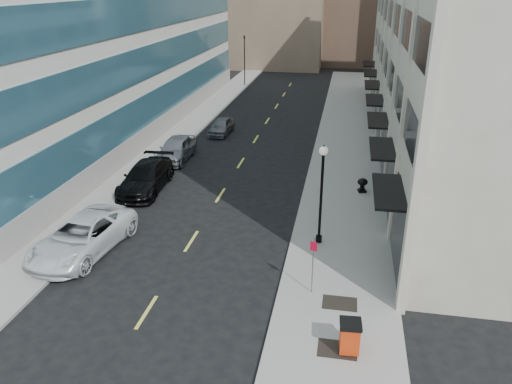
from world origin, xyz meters
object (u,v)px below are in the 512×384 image
(traffic_signal, at_px, (244,39))
(car_silver_sedan, at_px, (176,149))
(lamppost, at_px, (322,186))
(car_black_pickup, at_px, (146,177))
(trash_bin, at_px, (350,336))
(sign_post, at_px, (313,258))
(urn_planter, at_px, (362,184))
(car_white_van, at_px, (83,236))
(car_grey_sedan, at_px, (221,126))

(traffic_signal, bearing_deg, car_silver_sedan, -88.58)
(lamppost, bearing_deg, car_black_pickup, 155.27)
(lamppost, bearing_deg, trash_bin, -78.55)
(car_silver_sedan, distance_m, sign_post, 19.07)
(trash_bin, relative_size, urn_planter, 1.41)
(traffic_signal, relative_size, car_silver_sedan, 1.39)
(car_white_van, distance_m, car_black_pickup, 8.00)
(car_silver_sedan, xyz_separation_m, car_grey_sedan, (1.60, 7.21, -0.18))
(car_white_van, bearing_deg, trash_bin, -14.16)
(traffic_signal, height_order, urn_planter, traffic_signal)
(car_silver_sedan, height_order, urn_planter, car_silver_sedan)
(car_white_van, bearing_deg, car_black_pickup, 97.17)
(traffic_signal, distance_m, urn_planter, 35.52)
(car_white_van, distance_m, urn_planter, 16.60)
(traffic_signal, height_order, car_black_pickup, traffic_signal)
(lamppost, relative_size, urn_planter, 5.88)
(sign_post, bearing_deg, car_black_pickup, 156.97)
(car_silver_sedan, bearing_deg, car_white_van, -90.17)
(trash_bin, distance_m, urn_planter, 14.80)
(car_white_van, distance_m, trash_bin, 13.73)
(lamppost, relative_size, sign_post, 1.99)
(car_white_van, xyz_separation_m, car_black_pickup, (0.00, 8.00, -0.02))
(sign_post, bearing_deg, lamppost, 107.61)
(car_white_van, height_order, lamppost, lamppost)
(traffic_signal, distance_m, car_white_van, 42.29)
(car_grey_sedan, bearing_deg, car_black_pickup, -95.82)
(traffic_signal, height_order, lamppost, traffic_signal)
(trash_bin, xyz_separation_m, urn_planter, (0.61, 14.78, -0.13))
(car_black_pickup, distance_m, lamppost, 12.55)
(trash_bin, bearing_deg, lamppost, 97.73)
(traffic_signal, xyz_separation_m, car_silver_sedan, (0.70, -28.21, -4.86))
(lamppost, height_order, sign_post, lamppost)
(car_grey_sedan, distance_m, lamppost, 20.69)
(car_black_pickup, relative_size, lamppost, 1.14)
(car_black_pickup, height_order, car_grey_sedan, car_black_pickup)
(car_white_van, xyz_separation_m, trash_bin, (12.79, -5.00, -0.05))
(lamppost, bearing_deg, sign_post, -90.00)
(trash_bin, bearing_deg, car_grey_sedan, 109.57)
(lamppost, distance_m, urn_planter, 7.70)
(lamppost, xyz_separation_m, sign_post, (0.00, -4.46, -1.37))
(car_silver_sedan, bearing_deg, lamppost, -44.51)
(trash_bin, bearing_deg, car_white_van, 154.94)
(car_black_pickup, bearing_deg, car_silver_sedan, 87.48)
(car_silver_sedan, bearing_deg, sign_post, -54.15)
(car_black_pickup, distance_m, urn_planter, 13.52)
(urn_planter, bearing_deg, lamppost, -107.57)
(traffic_signal, xyz_separation_m, urn_planter, (14.10, -32.21, -5.04))
(car_silver_sedan, xyz_separation_m, lamppost, (11.20, -10.94, 2.31))
(car_black_pickup, distance_m, sign_post, 14.79)
(car_white_van, xyz_separation_m, car_grey_sedan, (1.60, 21.00, -0.19))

